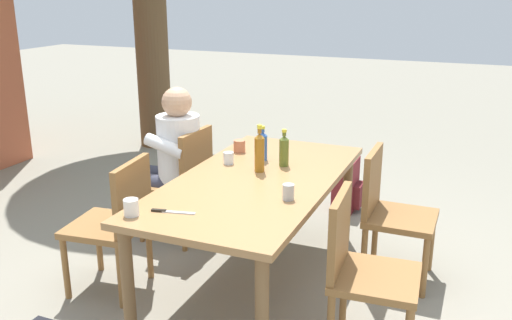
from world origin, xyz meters
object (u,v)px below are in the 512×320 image
Objects in this scene: chair_far_left at (117,219)px; cup_white at (131,207)px; chair_near_left at (361,266)px; cup_terracotta at (239,146)px; chair_far_right at (183,178)px; cup_steel at (288,192)px; bottle_olive at (284,150)px; cup_glass at (229,158)px; bottle_blue at (263,145)px; bottle_amber at (259,152)px; table_knife at (170,212)px; dining_table at (256,190)px; backpack_by_near_side at (347,185)px; person_in_white_shirt at (170,156)px; chair_near_right at (389,208)px.

chair_far_left is 0.61m from cup_white.
cup_terracotta is at bearing 50.25° from chair_near_left.
chair_far_right is 9.60× the size of cup_steel.
bottle_olive is 3.11× the size of cup_glass.
bottle_blue reaches higher than chair_far_left.
cup_white is (-0.37, 1.14, 0.28)m from chair_near_left.
chair_far_right is at bearing 68.94° from bottle_amber.
chair_far_right is 0.59m from cup_glass.
bottle_blue reaches higher than cup_terracotta.
cup_steel is 0.67m from table_knife.
dining_table is 20.79× the size of cup_white.
bottle_amber is at bearing -12.56° from table_knife.
backpack_by_near_side is at bearing -9.32° from dining_table.
bottle_olive is at bearing 171.79° from backpack_by_near_side.
chair_far_left is at bearing 130.53° from bottle_olive.
backpack_by_near_side is (1.05, -1.01, -0.27)m from chair_far_right.
dining_table is 0.72m from table_knife.
person_in_white_shirt reaches higher than bottle_olive.
chair_far_left is 1.90× the size of backpack_by_near_side.
person_in_white_shirt is (0.00, 1.64, 0.17)m from chair_near_right.
chair_far_right is 1.00× the size of chair_near_right.
cup_terracotta is 1.26m from backpack_by_near_side.
cup_steel is (0.15, -1.07, 0.28)m from chair_far_left.
cup_terracotta is 0.19× the size of backpack_by_near_side.
chair_far_right is 1.90× the size of backpack_by_near_side.
bottle_blue is 1.30m from backpack_by_near_side.
cup_glass is at bearing 4.68° from table_knife.
bottle_amber is 0.84m from table_knife.
bottle_amber is at bearing -111.06° from chair_far_right.
chair_far_left is at bearing 151.83° from backpack_by_near_side.
chair_far_left is at bearing 142.06° from cup_glass.
cup_steel is at bearing -128.42° from cup_glass.
person_in_white_shirt reaches higher than chair_near_right.
chair_near_right is at bearing -93.49° from cup_terracotta.
cup_white is at bearing 159.68° from bottle_amber.
table_knife is (-1.05, 0.11, -0.10)m from bottle_blue.
chair_far_right is at bearing 66.15° from cup_glass.
dining_table is 0.97m from person_in_white_shirt.
table_knife is at bearing 104.50° from chair_near_left.
chair_near_right is at bearing 0.01° from chair_near_left.
table_knife is at bearing -175.32° from cup_glass.
bottle_amber reaches higher than cup_terracotta.
person_in_white_shirt is 0.91m from bottle_amber.
person_in_white_shirt is at bearing 86.35° from bottle_blue.
cup_glass is at bearing -5.13° from cup_white.
chair_near_left is 1.53m from chair_far_left.
cup_glass reaches higher than backpack_by_near_side.
person_in_white_shirt reaches higher than chair_far_right.
person_in_white_shirt is 2.57× the size of backpack_by_near_side.
bottle_blue is 0.76m from cup_steel.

